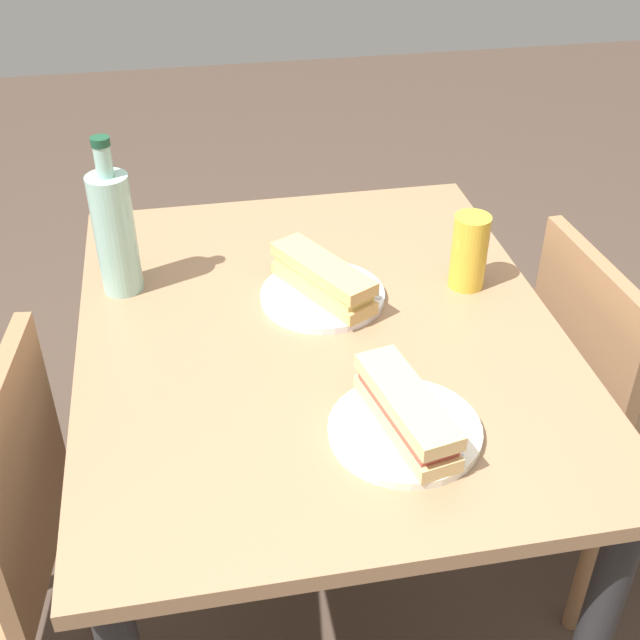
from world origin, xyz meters
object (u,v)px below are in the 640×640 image
beer_glass (469,252)px  plate_far (405,430)px  plate_near (323,296)px  dining_table (320,379)px  baguette_sandwich_far (406,410)px  water_bottle (115,231)px  baguette_sandwich_near (323,278)px  knife_near (340,280)px  knife_far (433,412)px  chair_far (611,403)px

beer_glass → plate_far: bearing=-30.6°
plate_far → beer_glass: beer_glass is taller
plate_near → plate_far: bearing=7.9°
dining_table → baguette_sandwich_far: size_ratio=4.38×
water_bottle → plate_near: bearing=73.9°
dining_table → baguette_sandwich_near: baguette_sandwich_near is taller
dining_table → baguette_sandwich_far: (0.30, 0.08, 0.17)m
plate_near → knife_near: bearing=130.4°
plate_near → water_bottle: bearing=-106.1°
plate_near → baguette_sandwich_near: (-0.00, 0.00, 0.04)m
knife_far → dining_table: bearing=-154.9°
beer_glass → baguette_sandwich_far: bearing=-30.6°
baguette_sandwich_near → water_bottle: (-0.11, -0.38, 0.08)m
beer_glass → water_bottle: bearing=-99.5°
knife_far → beer_glass: 0.42m
dining_table → plate_far: bearing=14.6°
plate_near → beer_glass: size_ratio=1.58×
plate_far → beer_glass: bearing=149.4°
water_bottle → beer_glass: size_ratio=2.08×
chair_far → plate_far: chair_far is taller
dining_table → baguette_sandwich_far: 0.36m
knife_near → chair_far: bearing=76.5°
plate_near → knife_far: knife_far is taller
plate_far → water_bottle: water_bottle is taller
plate_near → water_bottle: (-0.11, -0.38, 0.12)m
baguette_sandwich_near → baguette_sandwich_far: 0.40m
beer_glass → knife_near: bearing=-98.3°
baguette_sandwich_near → knife_near: size_ratio=1.70×
knife_near → water_bottle: water_bottle is taller
baguette_sandwich_far → dining_table: bearing=-165.4°
chair_far → knife_far: size_ratio=4.83×
chair_far → beer_glass: size_ratio=5.68×
plate_near → baguette_sandwich_near: size_ratio=0.97×
plate_near → knife_near: (-0.03, 0.04, 0.01)m
water_bottle → beer_glass: bearing=80.5°
dining_table → knife_far: (0.28, 0.13, 0.14)m
knife_near → beer_glass: beer_glass is taller
dining_table → water_bottle: (-0.21, -0.36, 0.25)m
baguette_sandwich_near → knife_near: baguette_sandwich_near is taller
plate_near → beer_glass: (0.00, 0.29, 0.07)m
dining_table → water_bottle: 0.48m
dining_table → plate_far: plate_far is taller
chair_far → knife_near: (-0.14, -0.57, 0.30)m
knife_near → knife_far: same height
knife_near → water_bottle: size_ratio=0.46×
chair_far → water_bottle: water_bottle is taller
chair_far → beer_glass: bearing=-107.4°
beer_glass → plate_near: bearing=-90.3°
chair_far → knife_far: chair_far is taller
knife_near → dining_table: bearing=-25.8°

